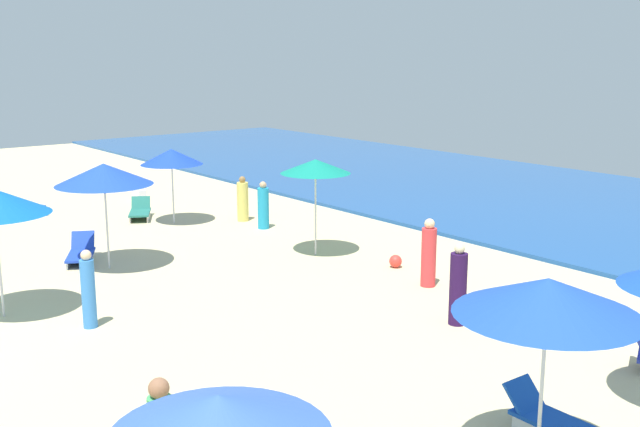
# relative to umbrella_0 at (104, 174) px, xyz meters

# --- Properties ---
(ocean) EXTENTS (60.00, 14.08, 0.12)m
(ocean) POSITION_rel_umbrella_0_xyz_m (2.97, 16.25, -2.38)
(ocean) COLOR #1F519A
(ocean) RESTS_ON ground_plane
(umbrella_0) EXTENTS (2.42, 2.42, 2.71)m
(umbrella_0) POSITION_rel_umbrella_0_xyz_m (0.00, 0.00, 0.00)
(umbrella_0) COLOR silver
(umbrella_0) RESTS_ON ground_plane
(lounge_chair_0_0) EXTENTS (1.63, 1.25, 0.68)m
(lounge_chair_0_0) POSITION_rel_umbrella_0_xyz_m (-1.05, -0.33, -2.21)
(lounge_chair_0_0) COLOR silver
(lounge_chair_0_0) RESTS_ON ground_plane
(umbrella_2) EXTENTS (2.07, 2.07, 2.44)m
(umbrella_2) POSITION_rel_umbrella_0_xyz_m (12.48, -4.18, -0.20)
(umbrella_2) COLOR silver
(umbrella_2) RESTS_ON ground_plane
(umbrella_3) EXTENTS (1.89, 1.89, 2.63)m
(umbrella_3) POSITION_rel_umbrella_0_xyz_m (2.26, 4.94, 0.00)
(umbrella_3) COLOR silver
(umbrella_3) RESTS_ON ground_plane
(umbrella_5) EXTENTS (2.36, 2.36, 2.70)m
(umbrella_5) POSITION_rel_umbrella_0_xyz_m (12.69, 0.42, 0.02)
(umbrella_5) COLOR silver
(umbrella_5) RESTS_ON ground_plane
(lounge_chair_5_0) EXTENTS (1.48, 0.62, 0.68)m
(lounge_chair_5_0) POSITION_rel_umbrella_0_xyz_m (12.21, 1.43, -2.17)
(lounge_chair_5_0) COLOR silver
(lounge_chair_5_0) RESTS_ON ground_plane
(umbrella_6) EXTENTS (1.96, 1.96, 2.41)m
(umbrella_6) POSITION_rel_umbrella_0_xyz_m (-3.65, 3.76, -0.28)
(umbrella_6) COLOR silver
(umbrella_6) RESTS_ON ground_plane
(lounge_chair_6_0) EXTENTS (1.51, 1.23, 0.66)m
(lounge_chair_6_0) POSITION_rel_umbrella_0_xyz_m (-4.92, 3.18, -2.19)
(lounge_chair_6_0) COLOR silver
(lounge_chair_6_0) RESTS_ON ground_plane
(beachgoer_0) EXTENTS (0.44, 0.44, 1.48)m
(beachgoer_0) POSITION_rel_umbrella_0_xyz_m (-2.57, 5.70, -1.76)
(beachgoer_0) COLOR #EDD563
(beachgoer_0) RESTS_ON ground_plane
(beachgoer_3) EXTENTS (0.44, 0.44, 1.68)m
(beachgoer_3) POSITION_rel_umbrella_0_xyz_m (8.25, 3.90, -1.66)
(beachgoer_3) COLOR #2A1140
(beachgoer_3) RESTS_ON ground_plane
(beachgoer_4) EXTENTS (0.35, 0.35, 1.61)m
(beachgoer_4) POSITION_rel_umbrella_0_xyz_m (3.79, -2.02, -1.67)
(beachgoer_4) COLOR #3982DA
(beachgoer_4) RESTS_ON ground_plane
(beachgoer_5) EXTENTS (0.38, 0.38, 1.63)m
(beachgoer_5) POSITION_rel_umbrella_0_xyz_m (6.11, 5.30, -1.68)
(beachgoer_5) COLOR #E73B3E
(beachgoer_5) RESTS_ON ground_plane
(beachgoer_6) EXTENTS (0.49, 0.49, 1.50)m
(beachgoer_6) POSITION_rel_umbrella_0_xyz_m (-1.23, 5.61, -1.75)
(beachgoer_6) COLOR #209AC9
(beachgoer_6) RESTS_ON ground_plane
(cooler_box_0) EXTENTS (0.59, 0.32, 0.40)m
(cooler_box_0) POSITION_rel_umbrella_0_xyz_m (-8.00, 4.60, -2.24)
(cooler_box_0) COLOR white
(cooler_box_0) RESTS_ON ground_plane
(beach_ball_1) EXTENTS (0.33, 0.33, 0.33)m
(beach_ball_1) POSITION_rel_umbrella_0_xyz_m (4.50, 5.80, -2.27)
(beach_ball_1) COLOR #F03C33
(beach_ball_1) RESTS_ON ground_plane
(cooler_box_2) EXTENTS (0.66, 0.47, 0.37)m
(cooler_box_2) POSITION_rel_umbrella_0_xyz_m (-7.56, 0.68, -2.25)
(cooler_box_2) COLOR #335DB2
(cooler_box_2) RESTS_ON ground_plane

